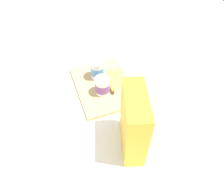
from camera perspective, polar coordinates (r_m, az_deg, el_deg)
ground_plane at (r=1.02m, az=-2.24°, el=1.90°), size 2.40×2.40×0.00m
cutting_board at (r=1.01m, az=-2.25°, el=2.22°), size 0.35×0.26×0.02m
cereal_box at (r=0.72m, az=5.64°, el=-8.23°), size 0.20×0.12×0.26m
yogurt_cup_front at (r=0.94m, az=-2.59°, el=2.02°), size 0.07×0.07×0.09m
yogurt_cup_back at (r=1.01m, az=-4.07°, el=6.48°), size 0.07×0.07×0.10m
banana_bunch at (r=1.00m, az=0.79°, el=3.91°), size 0.16×0.13×0.04m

